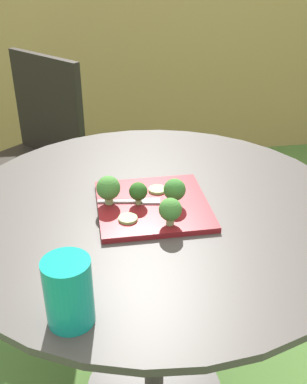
% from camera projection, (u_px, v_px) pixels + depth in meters
% --- Properties ---
extents(bamboo_fence, '(8.00, 0.08, 1.33)m').
position_uv_depth(bamboo_fence, '(103.00, 57.00, 2.85)').
color(bamboo_fence, '#A8894C').
rests_on(bamboo_fence, ground_plane).
extents(patio_table, '(1.01, 1.01, 0.74)m').
position_uv_depth(patio_table, '(154.00, 277.00, 1.27)').
color(patio_table, '#423D38').
rests_on(patio_table, ground_plane).
extents(patio_chair, '(0.62, 0.62, 0.90)m').
position_uv_depth(patio_chair, '(32.00, 147.00, 2.00)').
color(patio_chair, black).
rests_on(patio_chair, ground_plane).
extents(salad_plate, '(0.27, 0.27, 0.01)m').
position_uv_depth(salad_plate, '(153.00, 205.00, 1.14)').
color(salad_plate, maroon).
rests_on(salad_plate, patio_table).
extents(drinking_glass, '(0.08, 0.08, 0.13)m').
position_uv_depth(drinking_glass, '(69.00, 295.00, 0.78)').
color(drinking_glass, '#149989').
rests_on(drinking_glass, patio_table).
extents(fork, '(0.15, 0.04, 0.00)m').
position_uv_depth(fork, '(135.00, 201.00, 1.14)').
color(fork, silver).
rests_on(fork, salad_plate).
extents(broccoli_floret_0, '(0.05, 0.05, 0.07)m').
position_uv_depth(broccoli_floret_0, '(175.00, 190.00, 1.11)').
color(broccoli_floret_0, '#99B770').
rests_on(broccoli_floret_0, salad_plate).
extents(broccoli_floret_1, '(0.05, 0.05, 0.07)m').
position_uv_depth(broccoli_floret_1, '(170.00, 210.00, 1.03)').
color(broccoli_floret_1, '#99B770').
rests_on(broccoli_floret_1, salad_plate).
extents(broccoli_floret_2, '(0.04, 0.04, 0.06)m').
position_uv_depth(broccoli_floret_2, '(138.00, 192.00, 1.11)').
color(broccoli_floret_2, '#99B770').
rests_on(broccoli_floret_2, salad_plate).
extents(broccoli_floret_3, '(0.06, 0.06, 0.07)m').
position_uv_depth(broccoli_floret_3, '(108.00, 188.00, 1.11)').
color(broccoli_floret_3, '#99B770').
rests_on(broccoli_floret_3, salad_plate).
extents(cucumber_slice_0, '(0.04, 0.04, 0.01)m').
position_uv_depth(cucumber_slice_0, '(128.00, 219.00, 1.07)').
color(cucumber_slice_0, '#8EB766').
rests_on(cucumber_slice_0, salad_plate).
extents(cucumber_slice_1, '(0.05, 0.05, 0.01)m').
position_uv_depth(cucumber_slice_1, '(157.00, 190.00, 1.19)').
color(cucumber_slice_1, '#8EB766').
rests_on(cucumber_slice_1, salad_plate).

